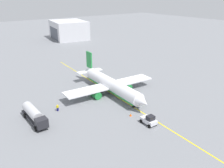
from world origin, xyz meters
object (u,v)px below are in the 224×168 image
object	(u,v)px
fuel_tanker	(34,115)
refueling_worker	(58,108)
safety_cone_nose	(131,115)
airplane	(111,85)
pushback_tug	(149,120)

from	to	relation	value
fuel_tanker	refueling_worker	bearing A→B (deg)	105.86
fuel_tanker	safety_cone_nose	size ratio (longest dim) A/B	17.13
safety_cone_nose	airplane	bearing A→B (deg)	163.01
airplane	fuel_tanker	world-z (taller)	airplane
fuel_tanker	refueling_worker	world-z (taller)	fuel_tanker
airplane	fuel_tanker	distance (m)	23.20
fuel_tanker	refueling_worker	distance (m)	6.56
airplane	fuel_tanker	bearing A→B (deg)	-83.19
refueling_worker	pushback_tug	bearing A→B (deg)	37.50
airplane	pushback_tug	size ratio (longest dim) A/B	8.59
refueling_worker	fuel_tanker	bearing A→B (deg)	-74.14
airplane	refueling_worker	world-z (taller)	airplane
safety_cone_nose	pushback_tug	bearing A→B (deg)	9.59
pushback_tug	refueling_worker	distance (m)	22.22
pushback_tug	refueling_worker	world-z (taller)	pushback_tug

